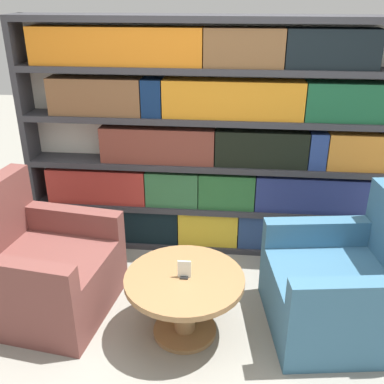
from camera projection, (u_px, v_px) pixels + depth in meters
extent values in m
plane|color=gray|center=(200.00, 341.00, 3.00)|extent=(14.00, 14.00, 0.00)
cube|color=silver|center=(214.00, 138.00, 3.82)|extent=(3.17, 0.05, 1.97)
cube|color=#333338|center=(31.00, 137.00, 3.85)|extent=(0.05, 0.30, 1.97)
cube|color=#333338|center=(211.00, 242.00, 4.11)|extent=(3.07, 0.30, 0.05)
cube|color=#333338|center=(212.00, 206.00, 3.96)|extent=(3.07, 0.30, 0.05)
cube|color=#333338|center=(212.00, 165.00, 3.79)|extent=(3.07, 0.30, 0.05)
cube|color=#333338|center=(213.00, 119.00, 3.63)|extent=(3.07, 0.30, 0.05)
cube|color=#333338|center=(214.00, 69.00, 3.46)|extent=(3.07, 0.30, 0.05)
cube|color=#333338|center=(215.00, 18.00, 3.31)|extent=(3.07, 0.30, 0.05)
cube|color=#366D39|center=(85.00, 220.00, 4.12)|extent=(0.49, 0.20, 0.31)
cube|color=black|center=(145.00, 223.00, 4.07)|extent=(0.62, 0.20, 0.31)
cube|color=gold|center=(208.00, 226.00, 4.01)|extent=(0.52, 0.20, 0.31)
cube|color=navy|center=(309.00, 231.00, 3.94)|extent=(1.24, 0.20, 0.31)
cube|color=#AF322B|center=(98.00, 184.00, 3.95)|extent=(0.86, 0.20, 0.31)
cube|color=#336D40|center=(173.00, 187.00, 3.89)|extent=(0.45, 0.20, 0.31)
cube|color=#2A6733|center=(227.00, 189.00, 3.85)|extent=(0.47, 0.20, 0.31)
cube|color=navy|center=(319.00, 193.00, 3.78)|extent=(1.07, 0.20, 0.31)
cube|color=brown|center=(158.00, 144.00, 3.74)|extent=(0.94, 0.20, 0.30)
cube|color=black|center=(261.00, 147.00, 3.66)|extent=(0.74, 0.20, 0.30)
cube|color=navy|center=(317.00, 149.00, 3.62)|extent=(0.14, 0.20, 0.30)
cube|color=orange|center=(365.00, 151.00, 3.59)|extent=(0.61, 0.20, 0.30)
cube|color=brown|center=(96.00, 96.00, 3.62)|extent=(0.75, 0.20, 0.30)
cube|color=#0F264E|center=(153.00, 97.00, 3.57)|extent=(0.16, 0.20, 0.30)
cube|color=orange|center=(233.00, 99.00, 3.52)|extent=(1.10, 0.20, 0.30)
cube|color=#195433|center=(358.00, 102.00, 3.43)|extent=(0.80, 0.20, 0.30)
cube|color=orange|center=(116.00, 46.00, 3.44)|extent=(1.34, 0.20, 0.29)
cube|color=brown|center=(244.00, 47.00, 3.35)|extent=(0.60, 0.20, 0.29)
cube|color=black|center=(332.00, 49.00, 3.29)|extent=(0.68, 0.20, 0.29)
cube|color=brown|center=(47.00, 282.00, 3.24)|extent=(1.00, 0.97, 0.44)
cube|color=brown|center=(19.00, 276.00, 2.76)|extent=(0.76, 0.22, 0.20)
cube|color=brown|center=(75.00, 220.00, 3.41)|extent=(0.76, 0.22, 0.20)
cube|color=#386684|center=(336.00, 299.00, 3.06)|extent=(1.00, 0.97, 0.44)
cube|color=#386684|center=(315.00, 232.00, 3.25)|extent=(0.76, 0.22, 0.20)
cube|color=#386684|center=(353.00, 296.00, 2.59)|extent=(0.76, 0.22, 0.20)
cylinder|color=olive|center=(185.00, 308.00, 3.00)|extent=(0.14, 0.14, 0.41)
cylinder|color=olive|center=(185.00, 330.00, 3.08)|extent=(0.43, 0.43, 0.03)
cylinder|color=olive|center=(184.00, 280.00, 2.90)|extent=(0.78, 0.78, 0.04)
cube|color=black|center=(184.00, 276.00, 2.89)|extent=(0.05, 0.06, 0.01)
cube|color=silver|center=(184.00, 269.00, 2.87)|extent=(0.09, 0.01, 0.12)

